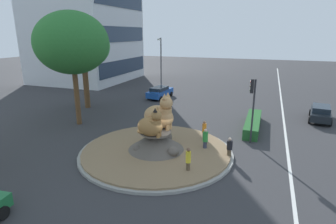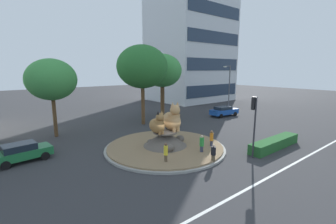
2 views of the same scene
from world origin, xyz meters
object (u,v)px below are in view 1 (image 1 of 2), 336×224
Objects in this scene: traffic_light_mast at (252,99)px; broadleaf_tree_behind_island at (83,46)px; pedestrian_orange_shirt at (204,131)px; pedestrian_black_shirt at (229,148)px; pedestrian_green_shirt at (205,140)px; pedestrian_yellow_shirt at (188,160)px; cat_statue_tabby at (151,125)px; streetlight_arm at (161,63)px; hatchback_near_shophouse at (160,92)px; parked_car_right at (321,113)px; third_tree_left at (72,43)px; cat_statue_calico at (160,115)px.

broadleaf_tree_behind_island is (4.61, 18.50, 3.42)m from traffic_light_mast.
pedestrian_orange_shirt is (-5.76, -15.14, -5.99)m from broadleaf_tree_behind_island.
pedestrian_black_shirt is 0.89× the size of pedestrian_green_shirt.
pedestrian_yellow_shirt is (-11.20, -15.41, -5.99)m from broadleaf_tree_behind_island.
cat_statue_tabby reaches higher than pedestrian_green_shirt.
traffic_light_mast is 18.51m from streetlight_arm.
traffic_light_mast is 4.59m from pedestrian_black_shirt.
hatchback_near_shophouse is (17.13, 6.27, -1.57)m from cat_statue_tabby.
broadleaf_tree_behind_island is 25.65m from parked_car_right.
pedestrian_orange_shirt is 1.12× the size of pedestrian_black_shirt.
cat_statue_tabby is at bearing 38.58° from traffic_light_mast.
third_tree_left is 15.24m from pedestrian_yellow_shirt.
cat_statue_tabby is 0.44× the size of parked_car_right.
cat_statue_calico is 0.59× the size of hatchback_near_shophouse.
traffic_light_mast is 17.40m from hatchback_near_shophouse.
third_tree_left is at bearing 122.60° from pedestrian_orange_shirt.
cat_statue_tabby is at bearing 154.09° from pedestrian_green_shirt.
broadleaf_tree_behind_island is 20.22m from pedestrian_black_shirt.
third_tree_left is at bearing 109.35° from pedestrian_green_shirt.
third_tree_left reaches higher than pedestrian_yellow_shirt.
third_tree_left is 14.44m from pedestrian_green_shirt.
pedestrian_orange_shirt is at bearing 17.47° from pedestrian_yellow_shirt.
pedestrian_black_shirt is at bearing -115.08° from broadleaf_tree_behind_island.
pedestrian_orange_shirt is at bearing 44.19° from pedestrian_green_shirt.
third_tree_left is 5.82× the size of pedestrian_green_shirt.
cat_statue_tabby is at bearing -115.06° from third_tree_left.
pedestrian_yellow_shirt reaches higher than pedestrian_black_shirt.
pedestrian_yellow_shirt is 0.37× the size of parked_car_right.
streetlight_arm reaches higher than hatchback_near_shophouse.
hatchback_near_shophouse is at bearing 68.93° from pedestrian_orange_shirt.
streetlight_arm is 20.91m from pedestrian_black_shirt.
traffic_light_mast is 19.37m from broadleaf_tree_behind_island.
pedestrian_yellow_shirt reaches higher than hatchback_near_shophouse.
cat_statue_tabby is at bearing 145.25° from parked_car_right.
broadleaf_tree_behind_island is 10.74m from streetlight_arm.
pedestrian_black_shirt is at bearing 156.24° from parked_car_right.
parked_car_right is at bearing -9.70° from pedestrian_green_shirt.
pedestrian_orange_shirt reaches higher than pedestrian_black_shirt.
cat_statue_tabby is at bearing 79.75° from pedestrian_yellow_shirt.
parked_car_right is (14.90, -9.21, -0.15)m from pedestrian_yellow_shirt.
pedestrian_black_shirt is 19.19m from hatchback_near_shophouse.
pedestrian_orange_shirt is at bearing 62.61° from pedestrian_black_shirt.
broadleaf_tree_behind_island is at bearing 145.56° from hatchback_near_shophouse.
pedestrian_green_shirt is at bearing -130.42° from pedestrian_orange_shirt.
third_tree_left is 5.80× the size of pedestrian_yellow_shirt.
traffic_light_mast is at bearing 41.61° from cat_statue_tabby.
traffic_light_mast is at bearing 37.79° from cat_statue_calico.
cat_statue_tabby is 0.44× the size of hatchback_near_shophouse.
pedestrian_yellow_shirt is 1.00× the size of pedestrian_orange_shirt.
hatchback_near_shophouse is at bearing -45.82° from traffic_light_mast.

